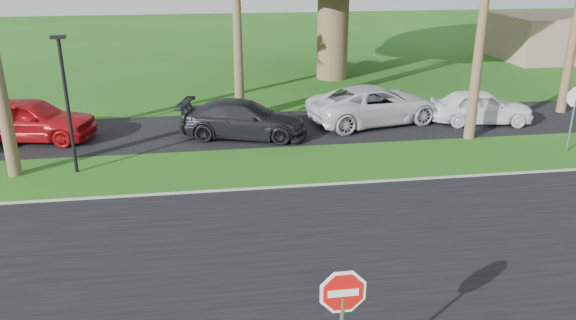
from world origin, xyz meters
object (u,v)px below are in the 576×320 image
(car_dark, at_px, (244,120))
(car_pickup, at_px, (481,107))
(car_minivan, at_px, (375,105))
(stop_sign_far, at_px, (575,105))
(stop_sign_near, at_px, (342,310))
(car_red, at_px, (30,120))

(car_dark, relative_size, car_pickup, 1.18)
(car_minivan, xyz_separation_m, car_pickup, (4.56, -0.73, -0.08))
(car_dark, height_order, car_pickup, car_dark)
(stop_sign_far, distance_m, car_pickup, 4.34)
(stop_sign_near, height_order, car_pickup, stop_sign_near)
(car_dark, distance_m, car_pickup, 10.38)
(stop_sign_near, relative_size, car_pickup, 0.60)
(car_red, bearing_deg, car_pickup, -79.98)
(stop_sign_near, height_order, car_red, stop_sign_near)
(car_red, bearing_deg, car_minivan, -77.43)
(car_red, height_order, car_dark, car_red)
(stop_sign_near, height_order, car_dark, stop_sign_near)
(stop_sign_near, xyz_separation_m, car_pickup, (9.87, 14.88, -1.04))
(car_dark, height_order, car_minivan, car_minivan)
(car_minivan, bearing_deg, car_pickup, -112.08)
(car_minivan, bearing_deg, car_red, 78.34)
(car_dark, distance_m, car_minivan, 5.93)
(stop_sign_near, bearing_deg, stop_sign_far, 43.73)
(stop_sign_near, xyz_separation_m, car_red, (-8.92, 15.30, -0.92))
(car_dark, bearing_deg, car_pickup, -72.86)
(stop_sign_far, bearing_deg, car_minivan, -36.72)
(stop_sign_far, relative_size, car_dark, 0.51)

